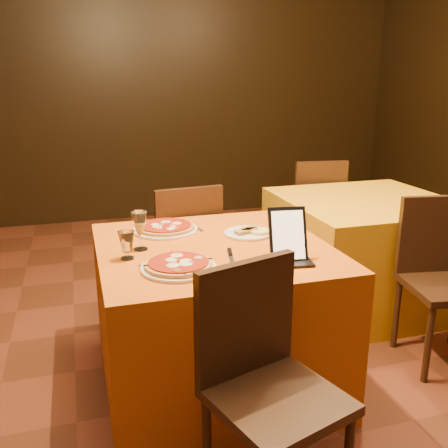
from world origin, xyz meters
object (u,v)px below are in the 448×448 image
object	(u,v)px
chair_side_far	(312,212)
tablet	(288,234)
pizza_far	(165,228)
water_glass	(127,245)
main_table	(213,315)
side_table	(364,251)
wine_glass	(140,230)
chair_main_far	(181,251)
chair_main_near	(277,399)
chair_side_near	(448,286)
pizza_near	(178,266)

from	to	relation	value
chair_side_far	tablet	world-z (taller)	tablet
pizza_far	water_glass	world-z (taller)	water_glass
main_table	water_glass	size ratio (longest dim) A/B	8.46
side_table	wine_glass	bearing A→B (deg)	-159.56
chair_main_far	pizza_far	distance (m)	0.61
main_table	side_table	world-z (taller)	same
chair_main_near	pizza_far	size ratio (longest dim) A/B	2.65
wine_glass	chair_main_near	bearing A→B (deg)	-68.51
chair_side_far	tablet	bearing A→B (deg)	68.30
chair_side_near	pizza_near	world-z (taller)	chair_side_near
main_table	chair_side_near	xyz separation A→B (m)	(1.26, -0.18, 0.08)
side_table	chair_side_far	size ratio (longest dim) A/B	1.21
water_glass	chair_side_far	bearing A→B (deg)	42.08
tablet	side_table	bearing A→B (deg)	50.51
chair_main_near	chair_side_far	size ratio (longest dim) A/B	1.00
pizza_far	pizza_near	bearing A→B (deg)	-94.64
chair_main_near	chair_side_far	xyz separation A→B (m)	(1.26, 2.28, 0.00)
side_table	chair_side_near	size ratio (longest dim) A/B	1.21
chair_main_near	tablet	xyz separation A→B (m)	(0.26, 0.55, 0.41)
water_glass	main_table	bearing A→B (deg)	9.42
chair_side_far	wine_glass	size ratio (longest dim) A/B	4.79
chair_main_far	pizza_near	bearing A→B (deg)	71.81
chair_side_far	wine_glass	world-z (taller)	wine_glass
pizza_far	chair_side_near	bearing A→B (deg)	-18.64
pizza_far	water_glass	distance (m)	0.44
chair_main_near	water_glass	xyz separation A→B (m)	(-0.42, 0.77, 0.36)
chair_side_far	wine_glass	distance (m)	2.17
wine_glass	tablet	world-z (taller)	tablet
pizza_far	tablet	xyz separation A→B (m)	(0.44, -0.59, 0.10)
chair_main_near	tablet	bearing A→B (deg)	46.82
chair_main_far	chair_main_near	bearing A→B (deg)	83.88
pizza_far	main_table	bearing A→B (deg)	-59.25
side_table	chair_side_far	distance (m)	0.81
side_table	chair_main_far	bearing A→B (deg)	173.04
main_table	chair_main_near	xyz separation A→B (m)	(0.00, -0.84, 0.08)
wine_glass	chair_main_far	bearing A→B (deg)	65.40
main_table	side_table	bearing A→B (deg)	26.79
side_table	chair_side_far	xyz separation A→B (m)	(0.00, 0.81, 0.08)
pizza_far	chair_side_far	bearing A→B (deg)	38.51
chair_side_far	pizza_far	world-z (taller)	chair_side_far
chair_side_far	chair_side_near	bearing A→B (deg)	98.17
chair_side_far	main_table	bearing A→B (deg)	57.11
main_table	wine_glass	world-z (taller)	wine_glass
tablet	main_table	bearing A→B (deg)	139.69
wine_glass	tablet	distance (m)	0.69
water_glass	chair_main_near	bearing A→B (deg)	-61.34
main_table	water_glass	bearing A→B (deg)	-170.58
main_table	pizza_far	distance (m)	0.52
chair_main_near	side_table	bearing A→B (deg)	31.96
pizza_far	wine_glass	size ratio (longest dim) A/B	1.81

